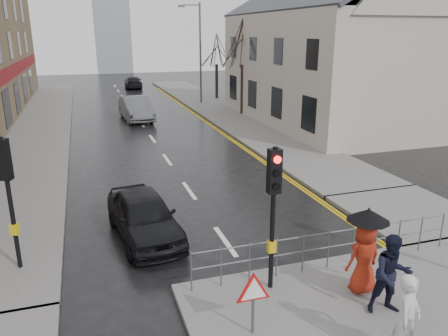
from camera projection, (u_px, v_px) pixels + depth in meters
ground at (266, 298)px, 10.06m from camera, size 120.00×120.00×0.00m
left_pavement at (39, 123)px, 29.02m from camera, size 4.00×44.00×0.14m
right_pavement at (217, 108)px, 34.65m from camera, size 4.00×40.00×0.14m
pavement_bridge_right at (409, 212)px, 14.67m from camera, size 4.00×4.20×0.14m
building_right_cream at (328, 49)px, 28.51m from camera, size 9.00×16.40×10.10m
church_tower at (111, 10)px, 64.13m from camera, size 5.00×5.00×18.00m
traffic_signal_near_left at (274, 194)px, 9.56m from camera, size 0.28×0.27×3.40m
traffic_signal_far_left at (7, 181)px, 10.44m from camera, size 0.34×0.33×3.40m
guard_railing_front at (329, 241)px, 10.92m from camera, size 7.14×0.04×1.00m
warning_sign at (253, 293)px, 8.42m from camera, size 0.80×0.07×1.35m
street_lamp at (198, 47)px, 35.80m from camera, size 1.83×0.25×8.00m
tree_near at (243, 43)px, 30.71m from camera, size 2.40×2.40×6.58m
tree_far at (217, 49)px, 38.34m from camera, size 2.40×2.40×5.64m
pedestrian_a at (407, 319)px, 7.74m from camera, size 0.75×0.69×1.71m
pedestrian_b at (392, 275)px, 9.09m from camera, size 0.99×0.85×1.77m
pedestrian_with_umbrella at (365, 247)px, 9.78m from camera, size 0.96×0.96×2.03m
car_parked at (144, 216)px, 12.84m from camera, size 2.11×4.27×1.40m
car_mid at (136, 108)px, 30.22m from camera, size 2.06×4.99×1.61m
car_far at (133, 82)px, 47.46m from camera, size 2.07×4.49×1.27m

